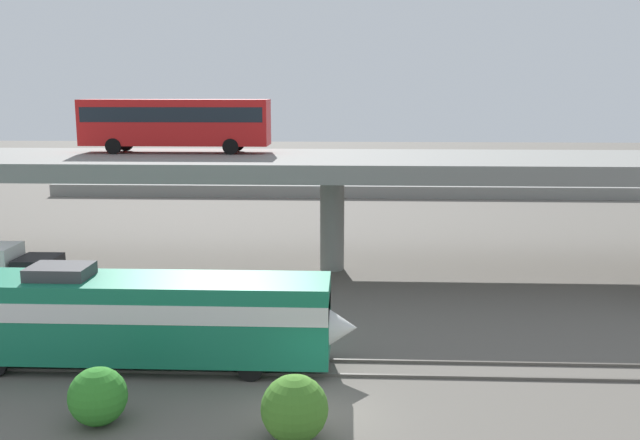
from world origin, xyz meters
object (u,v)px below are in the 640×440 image
Objects in this scene: transit_bus_on_overpass at (176,121)px; parked_car_2 at (317,174)px; parked_car_1 at (220,171)px; parked_car_4 at (542,172)px; parked_car_3 at (411,172)px; train_locomotive at (150,314)px; parked_car_0 at (361,174)px.

transit_bus_on_overpass is 32.85m from parked_car_2.
parked_car_4 is at bearing -178.34° from parked_car_1.
parked_car_1 is at bearing 178.83° from parked_car_3.
parked_car_1 is at bearing 1.66° from parked_car_4.
parked_car_4 is at bearing 46.65° from transit_bus_on_overpass.
transit_bus_on_overpass is 2.93× the size of parked_car_4.
parked_car_3 is at bearing 5.76° from parked_car_4.
parked_car_3 is (21.68, -0.44, 0.00)m from parked_car_1.
parked_car_1 is (-6.86, 51.83, -0.17)m from train_locomotive.
train_locomotive is at bearing 79.53° from parked_car_0.
parked_car_1 is 36.62m from parked_car_4.
transit_bus_on_overpass is 2.91× the size of parked_car_1.
parked_car_0 is 1.00× the size of parked_car_4.
train_locomotive is 49.36m from parked_car_2.
transit_bus_on_overpass is at bearing -118.36° from parked_car_3.
parked_car_2 is (11.25, -2.67, 0.00)m from parked_car_1.
parked_car_3 is (10.44, 2.23, 0.00)m from parked_car_2.
transit_bus_on_overpass is at bearing 68.64° from parked_car_0.
parked_car_0 is at bearing 5.30° from parked_car_2.
parked_car_0 and parked_car_1 have the same top height.
parked_car_4 is at bearing 5.76° from parked_car_3.
parked_car_1 is 1.01× the size of parked_car_4.
train_locomotive reaches higher than parked_car_2.
train_locomotive is 4.20× the size of parked_car_2.
parked_car_0 and parked_car_4 have the same top height.
parked_car_1 is at bearing 166.66° from parked_car_2.
train_locomotive is 60.68m from parked_car_4.
train_locomotive is 1.44× the size of transit_bus_on_overpass.
transit_bus_on_overpass is at bearing 96.19° from parked_car_1.
transit_bus_on_overpass is 38.60m from parked_car_3.
transit_bus_on_overpass is 48.50m from parked_car_4.
parked_car_0 is at bearing -162.51° from parked_car_3.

